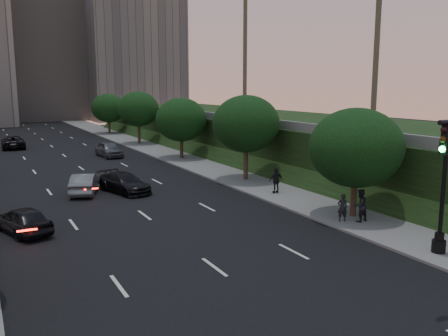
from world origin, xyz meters
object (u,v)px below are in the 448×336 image
sedan_mid_left (85,183)px  pedestrian_b (360,205)px  sedan_near_left (23,220)px  sedan_far_right (109,149)px  sedan_far_left (13,142)px  sedan_near_right (124,183)px  street_lamp (443,197)px  pedestrian_a (342,208)px  pedestrian_c (276,180)px

sedan_mid_left → pedestrian_b: size_ratio=2.46×
sedan_mid_left → sedan_near_left: bearing=78.5°
sedan_near_left → sedan_far_right: (10.59, 24.32, 0.11)m
sedan_near_left → sedan_far_left: size_ratio=0.75×
sedan_near_right → sedan_far_right: 17.79m
sedan_far_left → pedestrian_b: bearing=109.8°
sedan_near_left → sedan_far_right: size_ratio=0.86×
sedan_far_right → street_lamp: bearing=-86.4°
street_lamp → sedan_mid_left: 22.79m
sedan_mid_left → pedestrian_a: (10.81, -13.99, 0.18)m
sedan_far_left → pedestrian_b: pedestrian_b is taller
street_lamp → sedan_near_left: (-15.92, 11.98, -1.93)m
sedan_mid_left → pedestrian_a: 17.68m
pedestrian_a → pedestrian_b: bearing=172.9°
street_lamp → sedan_far_left: size_ratio=1.02×
sedan_near_right → pedestrian_c: pedestrian_c is taller
sedan_near_left → street_lamp: bearing=124.8°
street_lamp → sedan_near_right: (-8.69, 18.82, -1.95)m
sedan_far_right → pedestrian_a: pedestrian_a is taller
pedestrian_a → pedestrian_c: bearing=-71.6°
street_lamp → sedan_far_left: 50.34m
sedan_near_left → sedan_far_right: 26.52m
pedestrian_b → sedan_mid_left: bearing=-53.8°
pedestrian_b → pedestrian_c: pedestrian_b is taller
sedan_mid_left → sedan_near_right: bearing=-179.9°
street_lamp → sedan_mid_left: street_lamp is taller
sedan_far_left → pedestrian_b: (14.12, -43.14, 0.28)m
street_lamp → sedan_near_left: bearing=143.0°
pedestrian_b → sedan_far_right: bearing=-82.2°
sedan_mid_left → pedestrian_b: pedestrian_b is taller
pedestrian_a → pedestrian_b: (0.80, -0.49, 0.13)m
sedan_near_right → sedan_mid_left: bearing=144.5°
sedan_far_right → pedestrian_c: bearing=-81.0°
sedan_mid_left → sedan_far_left: bearing=-65.5°
sedan_far_right → pedestrian_b: (5.69, -31.04, 0.23)m
sedan_far_left → pedestrian_c: 37.90m
pedestrian_b → pedestrian_c: 7.94m
sedan_mid_left → pedestrian_a: bearing=147.2°
pedestrian_b → sedan_near_right: bearing=-58.8°
sedan_far_left → pedestrian_b: 45.39m
sedan_near_left → sedan_far_left: 36.47m
sedan_near_left → pedestrian_a: bearing=139.8°
street_lamp → pedestrian_b: street_lamp is taller
sedan_near_left → sedan_far_right: bearing=-131.7°
sedan_mid_left → sedan_far_left: sedan_far_left is taller
street_lamp → sedan_far_right: (-5.33, 36.29, -1.82)m
sedan_near_left → sedan_mid_left: bearing=-139.2°
sedan_far_right → sedan_far_left: bearing=120.2°
sedan_mid_left → street_lamp: bearing=139.2°
street_lamp → sedan_far_left: (-13.76, 48.39, -1.87)m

